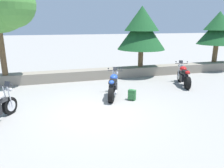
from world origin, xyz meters
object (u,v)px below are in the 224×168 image
(rider_backpack, at_px, (132,94))
(pine_tree_mid_right, at_px, (218,29))
(motorcycle_blue_centre, at_px, (113,86))
(pine_tree_mid_left, at_px, (142,29))
(motorcycle_red_far_right, at_px, (184,76))

(rider_backpack, xyz_separation_m, pine_tree_mid_right, (7.72, 4.23, 2.53))
(motorcycle_blue_centre, relative_size, rider_backpack, 4.15)
(pine_tree_mid_right, bearing_deg, pine_tree_mid_left, -178.87)
(motorcycle_blue_centre, distance_m, rider_backpack, 0.92)
(motorcycle_blue_centre, height_order, rider_backpack, motorcycle_blue_centre)
(motorcycle_red_far_right, relative_size, pine_tree_mid_right, 0.60)
(motorcycle_blue_centre, distance_m, pine_tree_mid_right, 9.36)
(motorcycle_blue_centre, relative_size, motorcycle_red_far_right, 0.98)
(pine_tree_mid_right, bearing_deg, motorcycle_blue_centre, -156.72)
(rider_backpack, bearing_deg, pine_tree_mid_left, 62.46)
(motorcycle_blue_centre, xyz_separation_m, motorcycle_red_far_right, (4.01, 0.75, 0.00))
(motorcycle_red_far_right, bearing_deg, rider_backpack, -157.65)
(motorcycle_red_far_right, distance_m, rider_backpack, 3.68)
(motorcycle_red_far_right, distance_m, pine_tree_mid_left, 3.78)
(motorcycle_red_far_right, relative_size, rider_backpack, 4.26)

